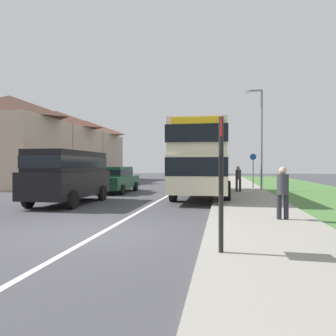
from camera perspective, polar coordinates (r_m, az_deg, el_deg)
The scene contains 12 objects.
ground_plane at distance 8.23m, azimuth -12.25°, elevation -11.53°, with size 120.00×120.00×0.00m, color #424247.
lane_marking_centre at distance 15.85m, azimuth -1.28°, elevation -5.69°, with size 0.14×60.00×0.01m, color silver.
pavement_near_side at distance 13.62m, azimuth 14.76°, elevation -6.49°, with size 3.20×68.00×0.12m, color gray.
double_decker_bus at distance 17.41m, azimuth 6.38°, elevation 1.90°, with size 2.80×9.72×3.70m.
parked_van_black at distance 14.66m, azimuth -17.45°, elevation -0.83°, with size 2.11×4.96×2.33m.
parked_car_dark_green at distance 19.95m, azimuth -9.44°, elevation -1.86°, with size 1.93×4.58×1.62m.
pedestrian_at_stop at distance 9.92m, azimuth 19.98°, elevation -3.80°, with size 0.34×0.34×1.67m.
pedestrian_walking_away at distance 19.62m, azimuth 12.57°, elevation -1.67°, with size 0.34×0.34×1.67m.
bus_stop_sign at distance 5.87m, azimuth 9.55°, elevation -1.22°, with size 0.09×0.52×2.60m.
cycle_route_sign at distance 22.86m, azimuth 15.09°, elevation -0.23°, with size 0.44×0.08×2.52m.
street_lamp_mid at distance 21.10m, azimuth 16.22°, elevation 6.16°, with size 1.14×0.20×6.53m.
house_terrace_far_side at distance 32.75m, azimuth -19.56°, elevation 3.63°, with size 6.96×20.40×7.03m.
Camera 1 is at (3.02, -7.46, 1.72)m, focal length 33.80 mm.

